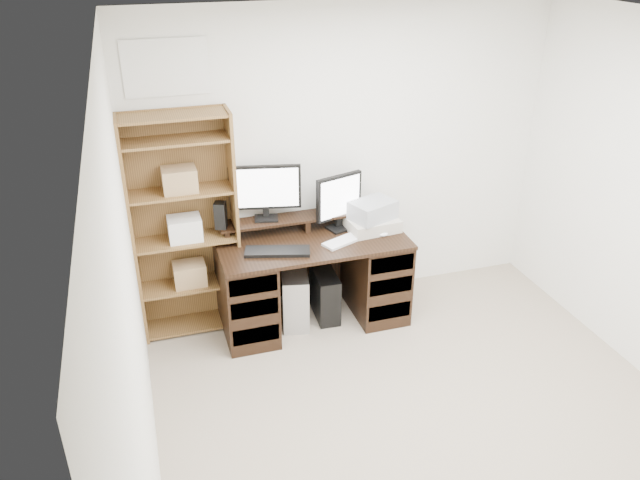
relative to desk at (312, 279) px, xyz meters
name	(u,v)px	position (x,y,z in m)	size (l,w,h in m)	color
room	(465,278)	(0.39, -1.64, 0.86)	(3.54, 4.04, 2.54)	tan
desk	(312,279)	(0.00, 0.00, 0.00)	(1.50, 0.70, 0.75)	black
riser_shelf	(305,218)	(0.00, 0.21, 0.45)	(1.40, 0.22, 0.12)	black
monitor_wide	(265,189)	(-0.31, 0.25, 0.73)	(0.56, 0.18, 0.45)	black
monitor_small	(339,200)	(0.27, 0.14, 0.61)	(0.41, 0.21, 0.46)	black
speaker	(220,215)	(-0.68, 0.18, 0.59)	(0.09, 0.09, 0.21)	black
keyboard_black	(278,251)	(-0.31, -0.14, 0.37)	(0.49, 0.16, 0.03)	black
keyboard_white	(347,239)	(0.26, -0.10, 0.37)	(0.43, 0.13, 0.02)	white
mouse	(383,234)	(0.56, -0.11, 0.38)	(0.08, 0.05, 0.03)	white
printer	(372,224)	(0.52, 0.03, 0.41)	(0.40, 0.30, 0.10)	#BCB4A4
basket	(373,210)	(0.52, 0.03, 0.54)	(0.35, 0.25, 0.15)	#9B9FA5
tower_silver	(295,295)	(-0.14, 0.04, -0.15)	(0.21, 0.47, 0.47)	#B3B5BB
tower_black	(325,294)	(0.12, 0.03, -0.18)	(0.20, 0.42, 0.41)	black
bookshelf	(184,225)	(-0.96, 0.21, 0.53)	(0.80, 0.30, 1.80)	brown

